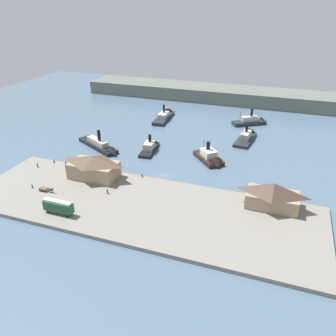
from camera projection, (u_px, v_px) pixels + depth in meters
The scene contains 20 objects.
ground_plane at pixel (164, 177), 121.77m from camera, with size 320.00×320.00×0.00m, color slate.
quay_promenade at pixel (139, 207), 102.98m from camera, with size 110.00×36.00×1.20m, color gray.
seawall_edge at pixel (160, 180), 118.52m from camera, with size 110.00×0.80×1.00m, color #666159.
ferry_shed_west_terminal at pixel (94, 167), 117.15m from camera, with size 17.01×9.79×7.99m.
ferry_shed_customs_shed at pixel (273, 195), 100.32m from camera, with size 15.59×9.10×7.95m.
street_tram at pixel (58, 206), 97.50m from camera, with size 9.27×2.46×4.37m.
horse_cart at pixel (46, 189), 109.57m from camera, with size 5.57×1.61×1.87m.
pedestrian_near_west_shed at pixel (32, 186), 111.78m from camera, with size 0.37×0.37×1.51m.
pedestrian_by_tram at pixel (108, 192), 108.40m from camera, with size 0.44×0.44×1.76m.
pedestrian_walking_west at pixel (37, 165), 125.68m from camera, with size 0.44×0.44×1.78m.
mooring_post_east at pixel (54, 161), 129.47m from camera, with size 0.44×0.44×0.90m, color black.
mooring_post_west at pixel (66, 163), 128.03m from camera, with size 0.44×0.44×0.90m, color black.
mooring_post_center_east at pixel (142, 176), 118.89m from camera, with size 0.44×0.44×0.90m, color black.
ferry_approaching_east at pixel (165, 116), 182.09m from camera, with size 7.47×24.60×9.88m.
ferry_outer_harbor at pixel (151, 147), 143.43m from camera, with size 6.70×17.27×8.73m.
ferry_approaching_west at pixel (247, 136), 154.37m from camera, with size 8.36×21.52×10.18m.
ferry_moored_east at pixel (211, 159), 131.99m from camera, with size 15.26×16.12×9.76m.
ferry_departing_north at pixel (252, 121), 172.73m from camera, with size 18.35×14.49×9.89m.
ferry_mid_harbor at pixel (102, 147), 143.63m from camera, with size 25.47×17.01×9.95m.
far_headland at pixel (224, 94), 212.58m from camera, with size 180.00×24.00×8.00m, color #60665B.
Camera 1 is at (37.76, -100.63, 57.34)m, focal length 35.83 mm.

